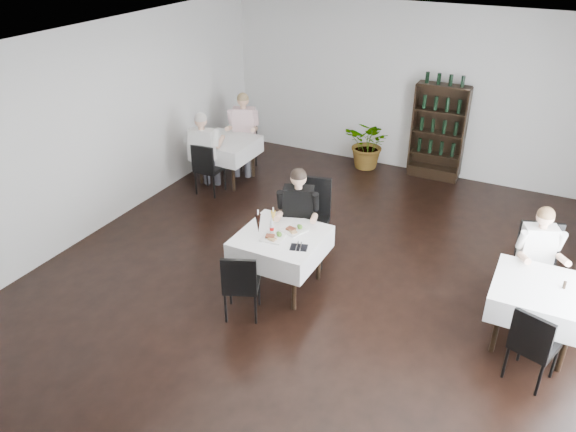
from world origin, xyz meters
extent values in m
plane|color=black|center=(0.00, 0.00, 0.00)|extent=(9.00, 9.00, 0.00)
plane|color=white|center=(0.00, 0.00, 3.00)|extent=(9.00, 9.00, 0.00)
plane|color=silver|center=(0.00, 4.50, 1.50)|extent=(7.00, 0.00, 7.00)
plane|color=silver|center=(-3.50, 0.00, 1.50)|extent=(0.00, 9.00, 9.00)
cube|color=black|center=(0.60, 4.32, 0.10)|extent=(0.90, 0.28, 0.20)
cylinder|color=black|center=(-0.67, -0.36, 0.35)|extent=(0.06, 0.06, 0.71)
cylinder|color=black|center=(-0.67, 0.36, 0.35)|extent=(0.06, 0.06, 0.71)
cylinder|color=black|center=(0.07, -0.36, 0.35)|extent=(0.06, 0.06, 0.71)
cylinder|color=black|center=(0.07, 0.36, 0.35)|extent=(0.06, 0.06, 0.71)
cube|color=black|center=(-0.30, 0.00, 0.73)|extent=(0.85, 0.85, 0.04)
cube|color=white|center=(-0.30, 0.00, 0.62)|extent=(1.03, 1.03, 0.30)
cylinder|color=black|center=(-3.04, 2.16, 0.35)|extent=(0.06, 0.06, 0.71)
cylinder|color=black|center=(-3.04, 2.84, 0.35)|extent=(0.06, 0.06, 0.71)
cylinder|color=black|center=(-2.36, 2.16, 0.35)|extent=(0.06, 0.06, 0.71)
cylinder|color=black|center=(-2.36, 2.84, 0.35)|extent=(0.06, 0.06, 0.71)
cube|color=black|center=(-2.70, 2.50, 0.73)|extent=(0.80, 0.80, 0.04)
cube|color=white|center=(-2.70, 2.50, 0.62)|extent=(0.98, 0.98, 0.30)
cylinder|color=black|center=(2.36, -0.04, 0.35)|extent=(0.06, 0.06, 0.71)
cylinder|color=black|center=(2.36, 0.64, 0.35)|extent=(0.06, 0.06, 0.71)
cylinder|color=black|center=(3.04, -0.04, 0.35)|extent=(0.06, 0.06, 0.71)
cylinder|color=black|center=(3.04, 0.64, 0.35)|extent=(0.06, 0.06, 0.71)
cube|color=black|center=(2.70, 0.30, 0.73)|extent=(0.80, 0.80, 0.04)
cube|color=white|center=(2.70, 0.30, 0.62)|extent=(0.98, 0.98, 0.30)
imported|color=#1E541C|center=(-0.61, 4.19, 0.48)|extent=(0.96, 0.87, 0.96)
cylinder|color=black|center=(-0.44, 0.48, 0.26)|extent=(0.04, 0.04, 0.52)
cylinder|color=black|center=(-0.55, 0.93, 0.26)|extent=(0.04, 0.04, 0.52)
cylinder|color=black|center=(0.00, 0.59, 0.26)|extent=(0.04, 0.04, 0.52)
cylinder|color=black|center=(-0.11, 1.03, 0.26)|extent=(0.04, 0.04, 0.52)
cube|color=black|center=(-0.27, 0.76, 0.56)|extent=(0.63, 0.63, 0.08)
cube|color=black|center=(-0.33, 0.99, 0.87)|extent=(0.52, 0.18, 0.57)
cylinder|color=black|center=(-0.35, -0.49, 0.20)|extent=(0.03, 0.03, 0.41)
cylinder|color=black|center=(-0.22, -0.81, 0.20)|extent=(0.03, 0.03, 0.41)
cylinder|color=black|center=(-0.68, -0.63, 0.20)|extent=(0.03, 0.03, 0.41)
cylinder|color=black|center=(-0.54, -0.95, 0.20)|extent=(0.03, 0.03, 0.41)
cube|color=black|center=(-0.45, -0.72, 0.43)|extent=(0.53, 0.53, 0.06)
cube|color=black|center=(-0.38, -0.89, 0.67)|extent=(0.39, 0.20, 0.44)
cylinder|color=black|center=(-3.01, 3.06, 0.21)|extent=(0.03, 0.03, 0.41)
cylinder|color=black|center=(-2.89, 3.40, 0.21)|extent=(0.03, 0.03, 0.41)
cylinder|color=black|center=(-2.68, 2.94, 0.21)|extent=(0.03, 0.03, 0.41)
cylinder|color=black|center=(-2.56, 3.28, 0.21)|extent=(0.03, 0.03, 0.41)
cube|color=black|center=(-2.79, 3.17, 0.44)|extent=(0.53, 0.53, 0.06)
cube|color=black|center=(-2.72, 3.35, 0.68)|extent=(0.40, 0.18, 0.45)
cylinder|color=black|center=(-2.51, 2.12, 0.21)|extent=(0.03, 0.03, 0.42)
cylinder|color=black|center=(-2.50, 1.76, 0.21)|extent=(0.03, 0.03, 0.42)
cylinder|color=black|center=(-2.87, 2.10, 0.21)|extent=(0.03, 0.03, 0.42)
cylinder|color=black|center=(-2.86, 1.74, 0.21)|extent=(0.03, 0.03, 0.42)
cube|color=black|center=(-2.69, 1.93, 0.45)|extent=(0.43, 0.43, 0.06)
cube|color=black|center=(-2.68, 1.74, 0.69)|extent=(0.42, 0.06, 0.45)
cylinder|color=black|center=(2.50, 0.70, 0.25)|extent=(0.04, 0.04, 0.49)
cylinder|color=black|center=(2.38, 1.11, 0.25)|extent=(0.04, 0.04, 0.49)
cylinder|color=black|center=(2.91, 0.83, 0.25)|extent=(0.04, 0.04, 0.49)
cylinder|color=black|center=(2.79, 1.24, 0.25)|extent=(0.04, 0.04, 0.49)
cube|color=black|center=(2.64, 0.97, 0.53)|extent=(0.62, 0.62, 0.08)
cube|color=black|center=(2.58, 1.19, 0.81)|extent=(0.49, 0.19, 0.54)
cylinder|color=black|center=(2.98, -0.18, 0.20)|extent=(0.03, 0.03, 0.41)
cylinder|color=black|center=(2.87, -0.52, 0.20)|extent=(0.03, 0.03, 0.41)
cylinder|color=black|center=(2.64, -0.07, 0.20)|extent=(0.03, 0.03, 0.41)
cylinder|color=black|center=(2.53, -0.40, 0.20)|extent=(0.03, 0.03, 0.41)
cube|color=black|center=(2.75, -0.29, 0.44)|extent=(0.52, 0.52, 0.06)
cube|color=black|center=(2.69, -0.47, 0.68)|extent=(0.40, 0.17, 0.45)
cube|color=#3C3C43|center=(-0.38, 0.37, 0.56)|extent=(0.27, 0.44, 0.14)
cylinder|color=#3C3C43|center=(-0.31, 0.21, 0.24)|extent=(0.11, 0.11, 0.49)
cube|color=#3C3C43|center=(-0.19, 0.44, 0.56)|extent=(0.27, 0.44, 0.14)
cylinder|color=#3C3C43|center=(-0.13, 0.27, 0.24)|extent=(0.11, 0.11, 0.49)
cube|color=black|center=(-0.35, 0.59, 0.89)|extent=(0.45, 0.34, 0.55)
cylinder|color=#DBA889|center=(-0.47, 0.26, 0.87)|extent=(0.18, 0.32, 0.15)
cylinder|color=#DBA889|center=(-0.04, 0.41, 0.87)|extent=(0.18, 0.32, 0.15)
sphere|color=#DBA889|center=(-0.34, 0.57, 1.31)|extent=(0.21, 0.21, 0.21)
sphere|color=black|center=(-0.34, 0.57, 1.33)|extent=(0.21, 0.21, 0.21)
cube|color=#3C3C43|center=(-2.70, 2.88, 0.57)|extent=(0.29, 0.45, 0.14)
cylinder|color=#3C3C43|center=(-2.63, 2.71, 0.25)|extent=(0.11, 0.11, 0.50)
cube|color=#3C3C43|center=(-2.51, 2.95, 0.57)|extent=(0.29, 0.45, 0.14)
cylinder|color=#3C3C43|center=(-2.44, 2.78, 0.25)|extent=(0.11, 0.11, 0.50)
cube|color=beige|center=(-2.68, 3.09, 0.91)|extent=(0.46, 0.36, 0.56)
cylinder|color=#DBA889|center=(-2.79, 2.75, 0.89)|extent=(0.19, 0.32, 0.16)
cylinder|color=#DBA889|center=(-2.36, 2.92, 0.89)|extent=(0.19, 0.32, 0.16)
sphere|color=#DBA889|center=(-2.67, 3.07, 1.33)|extent=(0.21, 0.21, 0.21)
sphere|color=olive|center=(-2.67, 3.07, 1.37)|extent=(0.21, 0.21, 0.21)
cube|color=#3C3C43|center=(-2.71, 2.07, 0.55)|extent=(0.24, 0.44, 0.14)
cylinder|color=#3C3C43|center=(-2.75, 2.24, 0.24)|extent=(0.11, 0.11, 0.48)
cube|color=#3C3C43|center=(-2.90, 2.02, 0.55)|extent=(0.24, 0.44, 0.14)
cylinder|color=#3C3C43|center=(-2.94, 2.19, 0.24)|extent=(0.11, 0.11, 0.48)
cube|color=silver|center=(-2.75, 1.86, 0.88)|extent=(0.44, 0.31, 0.54)
cylinder|color=#DBA889|center=(-2.60, 2.18, 0.86)|extent=(0.15, 0.32, 0.15)
cylinder|color=#DBA889|center=(-3.04, 2.06, 0.86)|extent=(0.15, 0.32, 0.15)
sphere|color=#DBA889|center=(-2.76, 1.88, 1.30)|extent=(0.21, 0.21, 0.21)
sphere|color=beige|center=(-2.76, 1.88, 1.33)|extent=(0.21, 0.21, 0.21)
cube|color=#3C3C43|center=(2.55, 0.83, 0.53)|extent=(0.27, 0.42, 0.13)
cylinder|color=#3C3C43|center=(2.61, 0.67, 0.23)|extent=(0.10, 0.10, 0.46)
cube|color=#3C3C43|center=(2.73, 0.90, 0.53)|extent=(0.27, 0.42, 0.13)
cylinder|color=#3C3C43|center=(2.79, 0.74, 0.23)|extent=(0.10, 0.10, 0.46)
cube|color=silver|center=(2.57, 1.03, 0.84)|extent=(0.43, 0.33, 0.52)
cylinder|color=#DBA889|center=(2.46, 0.71, 0.82)|extent=(0.18, 0.30, 0.15)
cylinder|color=#DBA889|center=(2.87, 0.87, 0.82)|extent=(0.18, 0.30, 0.15)
sphere|color=#DBA889|center=(2.58, 1.01, 1.24)|extent=(0.20, 0.20, 0.20)
sphere|color=brown|center=(2.58, 1.01, 1.27)|extent=(0.20, 0.20, 0.20)
cube|color=white|center=(-0.20, 0.16, 0.78)|extent=(0.34, 0.34, 0.02)
cube|color=#502316|center=(-0.23, 0.14, 0.80)|extent=(0.12, 0.10, 0.03)
sphere|color=#3E6E1D|center=(-0.14, 0.20, 0.82)|extent=(0.06, 0.06, 0.06)
cube|color=brown|center=(-0.18, 0.10, 0.80)|extent=(0.12, 0.12, 0.02)
cube|color=white|center=(-0.35, -0.12, 0.78)|extent=(0.29, 0.29, 0.02)
cube|color=#502316|center=(-0.38, -0.14, 0.80)|extent=(0.13, 0.11, 0.03)
sphere|color=#3E6E1D|center=(-0.28, -0.07, 0.82)|extent=(0.06, 0.06, 0.06)
cube|color=brown|center=(-0.32, -0.18, 0.80)|extent=(0.11, 0.09, 0.02)
cone|color=black|center=(-0.58, -0.08, 0.90)|extent=(0.08, 0.08, 0.26)
cylinder|color=silver|center=(-0.58, -0.08, 1.06)|extent=(0.02, 0.02, 0.06)
cone|color=gold|center=(-0.47, 0.13, 0.88)|extent=(0.07, 0.07, 0.23)
cylinder|color=silver|center=(-0.47, 0.13, 1.03)|extent=(0.02, 0.02, 0.06)
cylinder|color=silver|center=(-0.41, -0.03, 0.86)|extent=(0.05, 0.05, 0.17)
cylinder|color=#BD0B0A|center=(-0.41, -0.03, 0.84)|extent=(0.05, 0.05, 0.04)
cylinder|color=silver|center=(-0.41, -0.03, 0.96)|extent=(0.02, 0.02, 0.04)
cube|color=black|center=(0.03, -0.17, 0.77)|extent=(0.24, 0.21, 0.01)
cylinder|color=silver|center=(0.01, -0.17, 0.79)|extent=(0.08, 0.22, 0.01)
cylinder|color=silver|center=(0.05, -0.17, 0.79)|extent=(0.09, 0.22, 0.01)
cylinder|color=black|center=(2.91, 0.36, 0.81)|extent=(0.04, 0.04, 0.09)
camera|label=1|loc=(2.50, -5.33, 4.29)|focal=35.00mm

